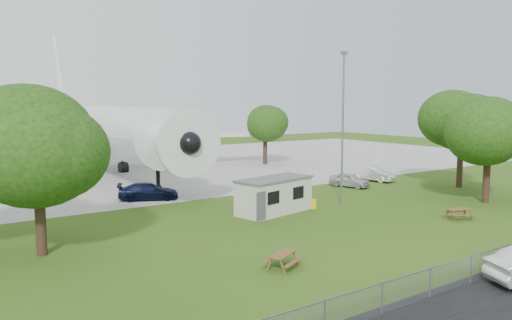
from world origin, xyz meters
TOP-DOWN VIEW (x-y plane):
  - ground at (0.00, 0.00)m, footprint 160.00×160.00m
  - concrete_apron at (0.00, 38.00)m, footprint 120.00×46.00m
  - airliner at (-2.00, 35.86)m, footprint 46.36×47.73m
  - site_cabin at (2.47, 7.44)m, footprint 6.96×3.89m
  - picnic_west at (-4.80, -2.96)m, footprint 2.28×2.15m
  - picnic_east at (11.90, -1.79)m, footprint 2.18×1.99m
  - fence at (0.00, -9.50)m, footprint 58.00×0.04m
  - lamp_mast at (8.20, 6.20)m, footprint 0.16×0.16m
  - tree_west_small at (-14.18, 6.18)m, footprint 7.62×7.62m
  - tree_east_front at (19.14, 0.54)m, footprint 6.92×6.92m
  - tree_east_back at (23.97, 6.12)m, footprint 7.44×7.44m
  - tree_far_apron at (19.07, 31.62)m, footprint 5.57×5.57m
  - car_ne_hatch at (15.30, 12.33)m, footprint 2.67×4.28m
  - car_ne_sedan at (20.01, 13.65)m, footprint 2.76×4.95m
  - car_apron_van at (-3.42, 17.33)m, footprint 5.41×3.87m

SIDE VIEW (x-z plane):
  - ground at x=0.00m, z-range 0.00..0.00m
  - picnic_west at x=-4.80m, z-range -0.38..0.38m
  - picnic_east at x=11.90m, z-range -0.38..0.38m
  - fence at x=0.00m, z-range -0.65..0.65m
  - concrete_apron at x=0.00m, z-range 0.00..0.03m
  - car_ne_hatch at x=15.30m, z-range 0.00..1.36m
  - car_apron_van at x=-3.42m, z-range 0.00..1.46m
  - car_ne_sedan at x=20.01m, z-range 0.00..1.54m
  - site_cabin at x=2.47m, z-range 0.00..2.62m
  - airliner at x=-2.00m, z-range -3.57..14.11m
  - tree_far_apron at x=19.07m, z-range 1.42..9.88m
  - tree_east_front at x=19.14m, z-range 1.10..10.23m
  - tree_west_small at x=-14.18m, z-range 1.00..10.65m
  - lamp_mast at x=8.20m, z-range 0.00..12.00m
  - tree_east_back at x=23.97m, z-range 1.27..11.27m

